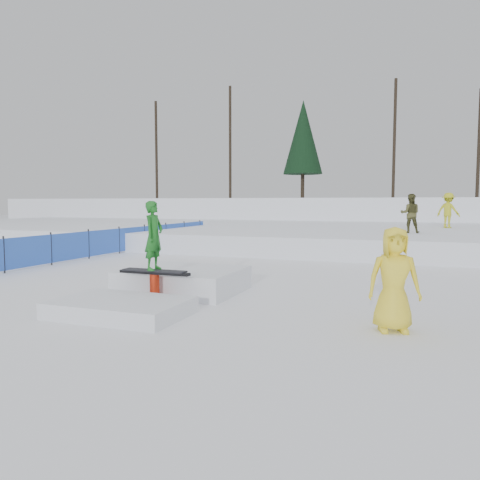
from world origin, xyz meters
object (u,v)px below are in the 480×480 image
(safety_fence, at_px, (119,240))
(walker_olive, at_px, (410,213))
(jib_rail_feature, at_px, (168,284))
(spectator_yellow, at_px, (394,279))
(walker_ygreen, at_px, (448,210))

(safety_fence, height_order, walker_olive, walker_olive)
(safety_fence, xyz_separation_m, jib_rail_feature, (6.26, -7.09, -0.25))
(jib_rail_feature, bearing_deg, spectator_yellow, -12.93)
(walker_olive, height_order, spectator_yellow, walker_olive)
(safety_fence, xyz_separation_m, walker_olive, (11.07, 4.81, 1.07))
(safety_fence, height_order, jib_rail_feature, jib_rail_feature)
(safety_fence, distance_m, jib_rail_feature, 9.46)
(walker_ygreen, relative_size, jib_rail_feature, 0.40)
(walker_ygreen, distance_m, spectator_yellow, 17.95)
(walker_olive, xyz_separation_m, walker_ygreen, (1.73, 4.86, 0.06))
(jib_rail_feature, bearing_deg, safety_fence, 131.44)
(walker_olive, xyz_separation_m, jib_rail_feature, (-4.81, -11.90, -1.32))
(walker_olive, bearing_deg, safety_fence, 20.27)
(spectator_yellow, height_order, jib_rail_feature, jib_rail_feature)
(walker_olive, distance_m, jib_rail_feature, 12.90)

